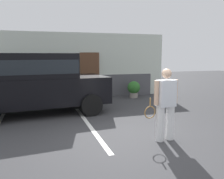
{
  "coord_description": "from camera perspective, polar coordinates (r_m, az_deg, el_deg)",
  "views": [
    {
      "loc": [
        -2.07,
        -5.1,
        2.01
      ],
      "look_at": [
        -0.11,
        1.2,
        1.05
      ],
      "focal_mm": 38.72,
      "sensor_mm": 36.0,
      "label": 1
    }
  ],
  "objects": [
    {
      "name": "tennis_player_man",
      "position": [
        5.74,
        12.51,
        -3.33
      ],
      "size": [
        0.89,
        0.3,
        1.69
      ],
      "rotation": [
        0.0,
        0.0,
        3.24
      ],
      "color": "white",
      "rests_on": "ground_plane"
    },
    {
      "name": "ground_plane",
      "position": [
        5.85,
        4.58,
        -11.82
      ],
      "size": [
        40.0,
        40.0,
        0.0
      ],
      "primitive_type": "plane",
      "color": "#38383A"
    },
    {
      "name": "potted_plant_by_porch",
      "position": [
        11.34,
        5.15,
        0.23
      ],
      "size": [
        0.59,
        0.59,
        0.78
      ],
      "color": "gray",
      "rests_on": "ground_plane"
    },
    {
      "name": "parked_suv",
      "position": [
        8.45,
        -17.77,
        2.01
      ],
      "size": [
        4.77,
        2.55,
        2.05
      ],
      "rotation": [
        0.0,
        0.0,
        0.1
      ],
      "color": "black",
      "rests_on": "ground_plane"
    },
    {
      "name": "parking_stripe_1",
      "position": [
        7.03,
        -5.45,
        -8.35
      ],
      "size": [
        0.12,
        4.4,
        0.01
      ],
      "primitive_type": "cube",
      "color": "silver",
      "rests_on": "ground_plane"
    },
    {
      "name": "house_frontage",
      "position": [
        11.43,
        -6.87,
        5.19
      ],
      "size": [
        8.09,
        0.4,
        3.0
      ],
      "color": "silver",
      "rests_on": "ground_plane"
    }
  ]
}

